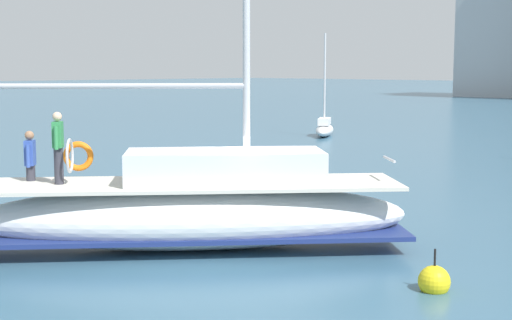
% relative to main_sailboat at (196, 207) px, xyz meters
% --- Properties ---
extents(ground_plane, '(400.00, 400.00, 0.00)m').
position_rel_main_sailboat_xyz_m(ground_plane, '(0.48, 1.22, -0.92)').
color(ground_plane, '#38607A').
extents(main_sailboat, '(8.07, 8.85, 14.47)m').
position_rel_main_sailboat_xyz_m(main_sailboat, '(0.00, 0.00, 0.00)').
color(main_sailboat, silver).
rests_on(main_sailboat, ground).
extents(moored_cutter_left, '(3.16, 4.01, 5.97)m').
position_rel_main_sailboat_xyz_m(moored_cutter_left, '(-15.27, 23.15, -0.45)').
color(moored_cutter_left, white).
rests_on(moored_cutter_left, ground).
extents(mooring_buoy, '(0.58, 0.58, 0.89)m').
position_rel_main_sailboat_xyz_m(mooring_buoy, '(5.47, 0.90, -0.74)').
color(mooring_buoy, yellow).
rests_on(mooring_buoy, ground).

